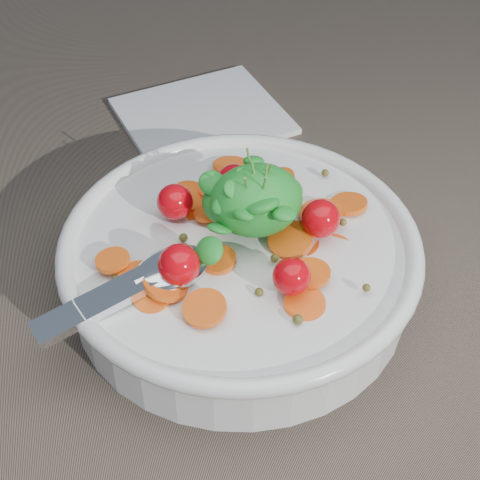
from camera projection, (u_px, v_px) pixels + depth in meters
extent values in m
plane|color=#766454|center=(237.00, 288.00, 0.62)|extent=(6.00, 6.00, 0.00)
cylinder|color=white|center=(240.00, 267.00, 0.60)|extent=(0.28, 0.28, 0.05)
torus|color=white|center=(240.00, 244.00, 0.59)|extent=(0.29, 0.29, 0.01)
cylinder|color=white|center=(240.00, 287.00, 0.62)|extent=(0.14, 0.14, 0.01)
cylinder|color=brown|center=(240.00, 267.00, 0.60)|extent=(0.25, 0.25, 0.04)
cylinder|color=orange|center=(113.00, 260.00, 0.56)|extent=(0.03, 0.03, 0.01)
cylinder|color=orange|center=(204.00, 308.00, 0.53)|extent=(0.04, 0.04, 0.01)
cylinder|color=orange|center=(305.00, 304.00, 0.54)|extent=(0.04, 0.04, 0.01)
cylinder|color=orange|center=(278.00, 180.00, 0.63)|extent=(0.04, 0.04, 0.02)
cylinder|color=orange|center=(231.00, 166.00, 0.65)|extent=(0.04, 0.04, 0.01)
cylinder|color=orange|center=(152.00, 298.00, 0.54)|extent=(0.04, 0.04, 0.01)
cylinder|color=orange|center=(211.00, 212.00, 0.60)|extent=(0.04, 0.04, 0.02)
cylinder|color=orange|center=(167.00, 281.00, 0.55)|extent=(0.04, 0.04, 0.01)
cylinder|color=orange|center=(148.00, 282.00, 0.56)|extent=(0.05, 0.05, 0.01)
cylinder|color=orange|center=(189.00, 198.00, 0.62)|extent=(0.04, 0.04, 0.01)
cylinder|color=orange|center=(349.00, 204.00, 0.62)|extent=(0.04, 0.04, 0.01)
cylinder|color=orange|center=(165.00, 285.00, 0.55)|extent=(0.05, 0.05, 0.02)
cylinder|color=orange|center=(189.00, 210.00, 0.62)|extent=(0.04, 0.04, 0.01)
cylinder|color=orange|center=(290.00, 240.00, 0.58)|extent=(0.05, 0.05, 0.02)
cylinder|color=orange|center=(139.00, 278.00, 0.55)|extent=(0.04, 0.04, 0.01)
cylinder|color=orange|center=(310.00, 273.00, 0.55)|extent=(0.04, 0.04, 0.01)
cylinder|color=orange|center=(320.00, 214.00, 0.61)|extent=(0.04, 0.04, 0.01)
cylinder|color=orange|center=(299.00, 246.00, 0.59)|extent=(0.04, 0.04, 0.01)
cylinder|color=orange|center=(214.00, 192.00, 0.62)|extent=(0.03, 0.03, 0.01)
cylinder|color=orange|center=(331.00, 252.00, 0.59)|extent=(0.04, 0.04, 0.01)
cylinder|color=orange|center=(191.00, 195.00, 0.63)|extent=(0.05, 0.05, 0.01)
cylinder|color=orange|center=(218.00, 260.00, 0.57)|extent=(0.03, 0.03, 0.01)
sphere|color=#534D1B|center=(181.00, 289.00, 0.55)|extent=(0.01, 0.01, 0.01)
sphere|color=#534D1B|center=(151.00, 292.00, 0.54)|extent=(0.01, 0.01, 0.01)
sphere|color=#534D1B|center=(275.00, 258.00, 0.56)|extent=(0.01, 0.01, 0.01)
sphere|color=#534D1B|center=(252.00, 191.00, 0.63)|extent=(0.01, 0.01, 0.01)
sphere|color=#534D1B|center=(296.00, 271.00, 0.56)|extent=(0.01, 0.01, 0.01)
sphere|color=#534D1B|center=(259.00, 292.00, 0.54)|extent=(0.01, 0.01, 0.01)
sphere|color=#534D1B|center=(366.00, 288.00, 0.54)|extent=(0.01, 0.01, 0.01)
sphere|color=#534D1B|center=(116.00, 280.00, 0.55)|extent=(0.01, 0.01, 0.01)
sphere|color=#534D1B|center=(183.00, 238.00, 0.58)|extent=(0.01, 0.01, 0.01)
sphere|color=#534D1B|center=(276.00, 206.00, 0.62)|extent=(0.01, 0.01, 0.01)
sphere|color=#534D1B|center=(343.00, 222.00, 0.59)|extent=(0.01, 0.01, 0.01)
sphere|color=#534D1B|center=(325.00, 173.00, 0.64)|extent=(0.01, 0.01, 0.01)
sphere|color=#534D1B|center=(298.00, 319.00, 0.52)|extent=(0.01, 0.01, 0.01)
sphere|color=#534D1B|center=(244.00, 187.00, 0.63)|extent=(0.01, 0.01, 0.01)
sphere|color=#C4030C|center=(321.00, 218.00, 0.58)|extent=(0.03, 0.03, 0.03)
sphere|color=#C4030C|center=(234.00, 182.00, 0.61)|extent=(0.03, 0.03, 0.03)
sphere|color=#C4030C|center=(175.00, 202.00, 0.59)|extent=(0.03, 0.03, 0.03)
sphere|color=#C4030C|center=(179.00, 265.00, 0.54)|extent=(0.03, 0.03, 0.03)
sphere|color=#C4030C|center=(292.00, 277.00, 0.53)|extent=(0.03, 0.03, 0.03)
ellipsoid|color=green|center=(256.00, 200.00, 0.57)|extent=(0.07, 0.06, 0.05)
ellipsoid|color=green|center=(229.00, 202.00, 0.58)|extent=(0.04, 0.04, 0.03)
ellipsoid|color=green|center=(219.00, 229.00, 0.56)|extent=(0.03, 0.03, 0.02)
ellipsoid|color=green|center=(244.00, 215.00, 0.54)|extent=(0.02, 0.02, 0.01)
ellipsoid|color=green|center=(268.00, 198.00, 0.56)|extent=(0.04, 0.04, 0.03)
ellipsoid|color=green|center=(257.00, 194.00, 0.57)|extent=(0.03, 0.03, 0.03)
ellipsoid|color=green|center=(254.00, 161.00, 0.60)|extent=(0.03, 0.03, 0.02)
ellipsoid|color=green|center=(255.00, 191.00, 0.56)|extent=(0.03, 0.02, 0.02)
ellipsoid|color=green|center=(289.00, 192.00, 0.58)|extent=(0.03, 0.03, 0.03)
ellipsoid|color=green|center=(262.00, 206.00, 0.55)|extent=(0.03, 0.03, 0.02)
ellipsoid|color=green|center=(258.00, 182.00, 0.56)|extent=(0.02, 0.02, 0.02)
ellipsoid|color=green|center=(209.00, 250.00, 0.55)|extent=(0.03, 0.03, 0.02)
ellipsoid|color=green|center=(223.00, 205.00, 0.56)|extent=(0.02, 0.02, 0.02)
ellipsoid|color=green|center=(250.00, 179.00, 0.57)|extent=(0.03, 0.03, 0.03)
ellipsoid|color=green|center=(279.00, 187.00, 0.59)|extent=(0.03, 0.03, 0.03)
ellipsoid|color=green|center=(280.00, 182.00, 0.58)|extent=(0.03, 0.03, 0.02)
ellipsoid|color=green|center=(247.00, 180.00, 0.57)|extent=(0.02, 0.02, 0.02)
ellipsoid|color=green|center=(246.00, 193.00, 0.57)|extent=(0.02, 0.02, 0.02)
ellipsoid|color=green|center=(249.00, 191.00, 0.56)|extent=(0.03, 0.02, 0.01)
ellipsoid|color=green|center=(248.00, 178.00, 0.57)|extent=(0.03, 0.03, 0.03)
ellipsoid|color=green|center=(284.00, 214.00, 0.55)|extent=(0.02, 0.02, 0.01)
ellipsoid|color=green|center=(235.00, 189.00, 0.55)|extent=(0.03, 0.02, 0.01)
ellipsoid|color=green|center=(251.00, 197.00, 0.57)|extent=(0.02, 0.03, 0.02)
ellipsoid|color=green|center=(268.00, 185.00, 0.56)|extent=(0.04, 0.03, 0.02)
ellipsoid|color=green|center=(251.00, 220.00, 0.56)|extent=(0.02, 0.02, 0.01)
ellipsoid|color=green|center=(255.00, 186.00, 0.56)|extent=(0.02, 0.02, 0.02)
ellipsoid|color=green|center=(213.00, 183.00, 0.57)|extent=(0.03, 0.03, 0.02)
ellipsoid|color=green|center=(259.00, 191.00, 0.56)|extent=(0.03, 0.03, 0.02)
cylinder|color=#4C8C33|center=(263.00, 186.00, 0.57)|extent=(0.01, 0.01, 0.05)
cylinder|color=#4C8C33|center=(258.00, 191.00, 0.56)|extent=(0.01, 0.02, 0.05)
cylinder|color=#4C8C33|center=(252.00, 175.00, 0.57)|extent=(0.01, 0.01, 0.05)
cylinder|color=#4C8C33|center=(261.00, 198.00, 0.56)|extent=(0.01, 0.01, 0.05)
cylinder|color=#4C8C33|center=(264.00, 194.00, 0.56)|extent=(0.01, 0.02, 0.05)
cylinder|color=#4C8C33|center=(248.00, 195.00, 0.56)|extent=(0.01, 0.02, 0.05)
ellipsoid|color=silver|center=(172.00, 269.00, 0.56)|extent=(0.07, 0.06, 0.02)
cube|color=silver|center=(112.00, 297.00, 0.54)|extent=(0.12, 0.06, 0.02)
cylinder|color=silver|center=(148.00, 278.00, 0.55)|extent=(0.03, 0.02, 0.01)
cube|color=white|center=(202.00, 116.00, 0.81)|extent=(0.19, 0.18, 0.01)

